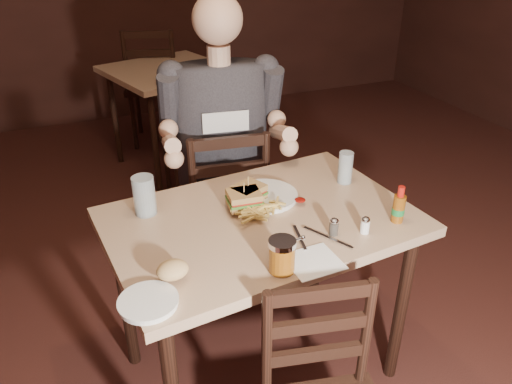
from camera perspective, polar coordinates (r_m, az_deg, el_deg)
name	(u,v)px	position (r m, az deg, el deg)	size (l,w,h in m)	color
room_shell	(340,40)	(1.61, 9.53, 16.75)	(7.00, 7.00, 7.00)	black
main_table	(261,238)	(1.87, 0.60, -5.28)	(1.16, 0.83, 0.77)	tan
bg_table	(169,80)	(3.80, -9.96, 12.45)	(0.99, 0.99, 0.77)	tan
chair_far	(224,205)	(2.54, -3.71, -1.45)	(0.42, 0.46, 0.90)	black
bg_chair_far	(155,85)	(4.37, -11.52, 11.85)	(0.45, 0.49, 0.98)	black
bg_chair_near	(192,141)	(3.39, -7.32, 5.75)	(0.38, 0.42, 0.82)	black
diner	(222,111)	(2.27, -3.87, 9.18)	(0.58, 0.45, 1.00)	#36343A
dinner_plate	(265,197)	(1.94, 1.02, -0.54)	(0.25, 0.25, 0.01)	white
sandwich_left	(244,194)	(1.84, -1.38, -0.26)	(0.12, 0.10, 0.10)	tan
sandwich_right	(248,188)	(1.88, -0.89, 0.44)	(0.12, 0.10, 0.10)	tan
fries_pile	(263,211)	(1.80, 0.83, -2.13)	(0.22, 0.16, 0.04)	tan
ketchup_dollop	(300,200)	(1.90, 5.06, -0.91)	(0.04, 0.04, 0.01)	maroon
glass_left	(144,196)	(1.85, -12.65, -0.40)	(0.08, 0.08, 0.15)	silver
glass_right	(345,168)	(2.06, 10.18, 2.76)	(0.06, 0.06, 0.13)	silver
hot_sauce	(399,204)	(1.83, 16.04, -1.36)	(0.04, 0.04, 0.14)	brown
salt_shaker	(365,225)	(1.76, 12.36, -3.76)	(0.03, 0.03, 0.06)	white
pepper_shaker	(334,227)	(1.73, 8.88, -3.99)	(0.03, 0.03, 0.06)	#38332D
syrup_dispenser	(282,255)	(1.53, 2.97, -7.26)	(0.09, 0.09, 0.11)	brown
napkin	(313,262)	(1.61, 6.56, -7.92)	(0.17, 0.15, 0.00)	white
knife	(328,237)	(1.72, 8.20, -5.16)	(0.01, 0.20, 0.00)	silver
fork	(300,237)	(1.71, 5.01, -5.20)	(0.01, 0.15, 0.00)	silver
side_plate	(148,303)	(1.47, -12.20, -12.30)	(0.17, 0.17, 0.01)	white
bread_roll	(173,270)	(1.52, -9.51, -8.77)	(0.10, 0.08, 0.06)	tan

